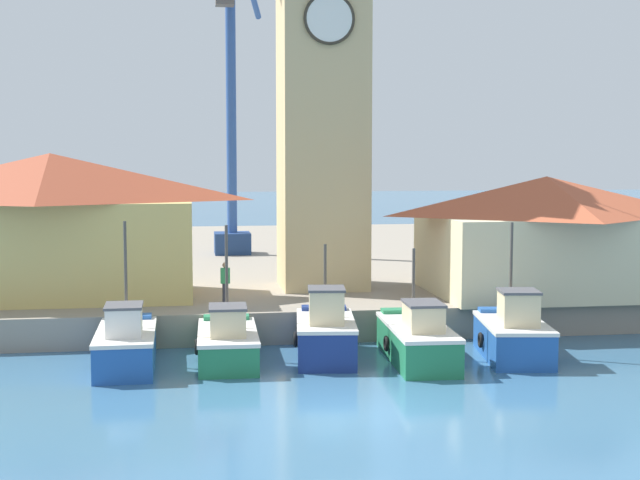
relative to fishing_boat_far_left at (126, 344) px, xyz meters
name	(u,v)px	position (x,y,z in m)	size (l,w,h in m)	color
ground_plane	(356,416)	(6.16, -6.23, -0.74)	(300.00, 300.00, 0.00)	#386689
quay_wharf	(262,262)	(6.16, 22.64, -0.17)	(120.00, 40.00, 1.15)	gray
fishing_boat_far_left	(126,344)	(0.00, 0.00, 0.00)	(1.95, 4.66, 4.56)	#2356A8
fishing_boat_left_outer	(227,342)	(3.18, 0.23, -0.07)	(2.06, 4.64, 4.38)	#237A4C
fishing_boat_left_inner	(326,334)	(6.37, 0.25, 0.10)	(2.36, 4.38, 3.72)	navy
fishing_boat_mid_left	(417,339)	(9.24, -0.54, -0.01)	(2.06, 5.25, 3.60)	#237A4C
fishing_boat_center	(513,334)	(12.45, -0.62, 0.06)	(2.54, 4.36, 4.44)	#2356A8
clock_tower	(322,94)	(7.53, 8.59, 8.43)	(3.98, 3.98, 16.91)	tan
warehouse_left	(52,224)	(-3.19, 7.08, 3.27)	(11.02, 5.41, 5.58)	tan
warehouse_right	(545,234)	(16.10, 5.65, 2.79)	(9.42, 7.20, 4.67)	beige
port_crane_near	(232,135)	(4.53, 22.33, 7.06)	(3.32, 8.85, 18.86)	navy
dock_worker_near_tower	(225,283)	(3.29, 4.23, 1.25)	(0.34, 0.22, 1.62)	#33333D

